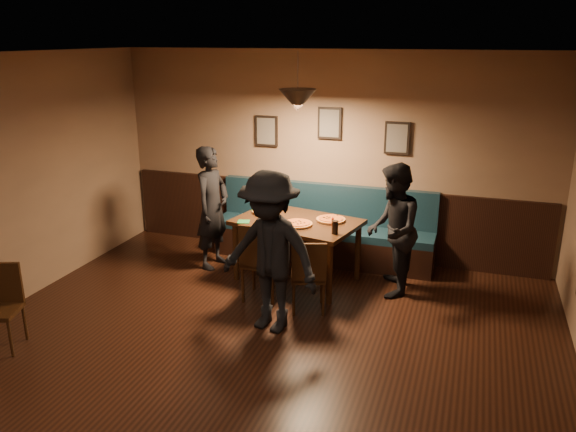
{
  "coord_description": "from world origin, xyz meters",
  "views": [
    {
      "loc": [
        1.88,
        -3.86,
        2.96
      ],
      "look_at": [
        -0.13,
        2.11,
        0.95
      ],
      "focal_mm": 35.36,
      "sensor_mm": 36.0,
      "label": 1
    }
  ],
  "objects_px": {
    "diner_left": "(212,208)",
    "tabasco_bottle": "(333,222)",
    "chair_near_left": "(263,260)",
    "chair_near_right": "(308,274)",
    "dining_table": "(297,250)",
    "diner_right": "(393,230)",
    "booth_bench": "(322,225)",
    "diner_front": "(270,253)",
    "soda_glass": "(335,227)"
  },
  "relations": [
    {
      "from": "chair_near_left",
      "to": "chair_near_right",
      "type": "height_order",
      "value": "chair_near_left"
    },
    {
      "from": "booth_bench",
      "to": "tabasco_bottle",
      "type": "bearing_deg",
      "value": -67.4
    },
    {
      "from": "diner_right",
      "to": "dining_table",
      "type": "bearing_deg",
      "value": -98.23
    },
    {
      "from": "diner_right",
      "to": "tabasco_bottle",
      "type": "distance_m",
      "value": 0.71
    },
    {
      "from": "booth_bench",
      "to": "diner_right",
      "type": "relative_size",
      "value": 1.9
    },
    {
      "from": "chair_near_right",
      "to": "diner_left",
      "type": "distance_m",
      "value": 1.82
    },
    {
      "from": "diner_left",
      "to": "diner_front",
      "type": "relative_size",
      "value": 0.95
    },
    {
      "from": "chair_near_right",
      "to": "dining_table",
      "type": "bearing_deg",
      "value": 97.88
    },
    {
      "from": "tabasco_bottle",
      "to": "chair_near_right",
      "type": "bearing_deg",
      "value": -98.85
    },
    {
      "from": "dining_table",
      "to": "diner_right",
      "type": "relative_size",
      "value": 0.93
    },
    {
      "from": "chair_near_right",
      "to": "soda_glass",
      "type": "height_order",
      "value": "soda_glass"
    },
    {
      "from": "booth_bench",
      "to": "chair_near_left",
      "type": "xyz_separation_m",
      "value": [
        -0.34,
        -1.38,
        -0.02
      ]
    },
    {
      "from": "chair_near_left",
      "to": "diner_right",
      "type": "xyz_separation_m",
      "value": [
        1.39,
        0.64,
        0.31
      ]
    },
    {
      "from": "booth_bench",
      "to": "diner_front",
      "type": "height_order",
      "value": "diner_front"
    },
    {
      "from": "diner_right",
      "to": "diner_front",
      "type": "xyz_separation_m",
      "value": [
        -1.06,
        -1.28,
        0.06
      ]
    },
    {
      "from": "diner_front",
      "to": "soda_glass",
      "type": "bearing_deg",
      "value": 76.75
    },
    {
      "from": "diner_left",
      "to": "tabasco_bottle",
      "type": "xyz_separation_m",
      "value": [
        1.67,
        -0.18,
        0.04
      ]
    },
    {
      "from": "diner_left",
      "to": "tabasco_bottle",
      "type": "height_order",
      "value": "diner_left"
    },
    {
      "from": "chair_near_right",
      "to": "diner_left",
      "type": "xyz_separation_m",
      "value": [
        -1.57,
        0.84,
        0.38
      ]
    },
    {
      "from": "booth_bench",
      "to": "diner_right",
      "type": "height_order",
      "value": "diner_right"
    },
    {
      "from": "booth_bench",
      "to": "tabasco_bottle",
      "type": "relative_size",
      "value": 23.91
    },
    {
      "from": "diner_right",
      "to": "tabasco_bottle",
      "type": "relative_size",
      "value": 12.6
    },
    {
      "from": "dining_table",
      "to": "diner_right",
      "type": "bearing_deg",
      "value": 12.19
    },
    {
      "from": "diner_left",
      "to": "soda_glass",
      "type": "distance_m",
      "value": 1.81
    },
    {
      "from": "chair_near_left",
      "to": "chair_near_right",
      "type": "xyz_separation_m",
      "value": [
        0.59,
        -0.11,
        -0.05
      ]
    },
    {
      "from": "booth_bench",
      "to": "diner_right",
      "type": "bearing_deg",
      "value": -35.34
    },
    {
      "from": "chair_near_right",
      "to": "booth_bench",
      "type": "bearing_deg",
      "value": 80.76
    },
    {
      "from": "diner_front",
      "to": "diner_right",
      "type": "bearing_deg",
      "value": 62.3
    },
    {
      "from": "dining_table",
      "to": "diner_right",
      "type": "distance_m",
      "value": 1.24
    },
    {
      "from": "diner_left",
      "to": "chair_near_right",
      "type": "bearing_deg",
      "value": -111.09
    },
    {
      "from": "diner_front",
      "to": "chair_near_left",
      "type": "bearing_deg",
      "value": 129.19
    },
    {
      "from": "soda_glass",
      "to": "diner_left",
      "type": "bearing_deg",
      "value": 166.55
    },
    {
      "from": "chair_near_right",
      "to": "diner_right",
      "type": "xyz_separation_m",
      "value": [
        0.8,
        0.75,
        0.36
      ]
    },
    {
      "from": "dining_table",
      "to": "diner_front",
      "type": "xyz_separation_m",
      "value": [
        0.12,
        -1.28,
        0.46
      ]
    },
    {
      "from": "chair_near_right",
      "to": "diner_front",
      "type": "xyz_separation_m",
      "value": [
        -0.26,
        -0.53,
        0.42
      ]
    },
    {
      "from": "chair_near_left",
      "to": "diner_front",
      "type": "relative_size",
      "value": 0.56
    },
    {
      "from": "chair_near_right",
      "to": "diner_right",
      "type": "bearing_deg",
      "value": 24.39
    },
    {
      "from": "diner_front",
      "to": "tabasco_bottle",
      "type": "distance_m",
      "value": 1.24
    },
    {
      "from": "chair_near_left",
      "to": "dining_table",
      "type": "bearing_deg",
      "value": 69.68
    },
    {
      "from": "tabasco_bottle",
      "to": "soda_glass",
      "type": "bearing_deg",
      "value": -69.93
    },
    {
      "from": "soda_glass",
      "to": "diner_right",
      "type": "bearing_deg",
      "value": 28.33
    },
    {
      "from": "dining_table",
      "to": "tabasco_bottle",
      "type": "relative_size",
      "value": 11.74
    },
    {
      "from": "chair_near_right",
      "to": "tabasco_bottle",
      "type": "xyz_separation_m",
      "value": [
        0.1,
        0.66,
        0.42
      ]
    },
    {
      "from": "dining_table",
      "to": "chair_near_left",
      "type": "height_order",
      "value": "chair_near_left"
    },
    {
      "from": "dining_table",
      "to": "tabasco_bottle",
      "type": "height_order",
      "value": "tabasco_bottle"
    },
    {
      "from": "chair_near_left",
      "to": "tabasco_bottle",
      "type": "height_order",
      "value": "chair_near_left"
    },
    {
      "from": "chair_near_left",
      "to": "tabasco_bottle",
      "type": "relative_size",
      "value": 7.59
    },
    {
      "from": "booth_bench",
      "to": "tabasco_bottle",
      "type": "distance_m",
      "value": 0.97
    },
    {
      "from": "chair_near_left",
      "to": "diner_right",
      "type": "bearing_deg",
      "value": 22.86
    },
    {
      "from": "chair_near_right",
      "to": "diner_front",
      "type": "distance_m",
      "value": 0.73
    }
  ]
}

